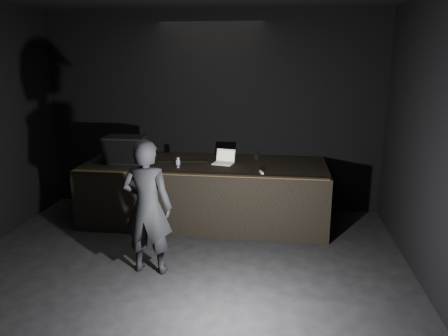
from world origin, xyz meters
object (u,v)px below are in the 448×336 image
laptop (224,160)px  stage_riser (205,192)px  stage_monitor (125,149)px  beer_can (178,162)px  person (147,207)px

laptop → stage_riser: bearing=-155.5°
stage_monitor → stage_riser: bearing=3.1°
stage_riser → beer_can: beer_can is taller
person → stage_riser: bearing=-100.1°
laptop → person: size_ratio=0.21×
stage_riser → person: (-0.42, -1.86, 0.38)m
beer_can → person: (-0.04, -1.56, -0.20)m
person → laptop: bearing=-108.3°
stage_riser → person: person is taller
stage_monitor → beer_can: 0.99m
stage_riser → stage_monitor: size_ratio=6.09×
stage_riser → person: size_ratio=2.27×
beer_can → person: 1.57m
stage_riser → laptop: 0.64m
laptop → person: (-0.74, -1.93, -0.18)m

